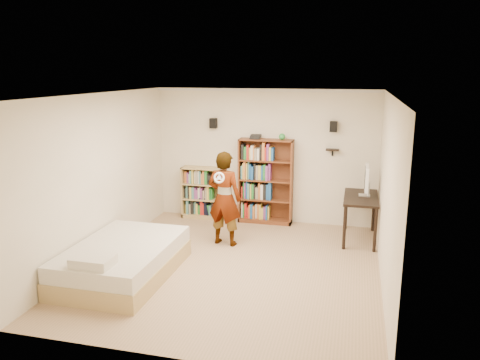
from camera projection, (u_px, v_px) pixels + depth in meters
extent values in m
cube|color=tan|center=(234.00, 267.00, 7.43)|extent=(4.50, 5.00, 0.01)
cube|color=white|center=(265.00, 156.00, 9.48)|extent=(4.50, 0.02, 2.70)
cube|color=white|center=(171.00, 241.00, 4.76)|extent=(4.50, 0.02, 2.70)
cube|color=white|center=(101.00, 177.00, 7.65)|extent=(0.02, 5.00, 2.70)
cube|color=white|center=(387.00, 194.00, 6.59)|extent=(0.02, 5.00, 2.70)
cube|color=white|center=(233.00, 95.00, 6.81)|extent=(4.50, 5.00, 0.02)
cube|color=silver|center=(265.00, 90.00, 9.15)|extent=(4.50, 0.06, 0.06)
cube|color=silver|center=(167.00, 110.00, 4.49)|extent=(4.50, 0.06, 0.06)
cube|color=silver|center=(97.00, 95.00, 7.34)|extent=(0.06, 5.00, 0.06)
cube|color=silver|center=(392.00, 99.00, 6.30)|extent=(0.06, 5.00, 0.06)
cube|color=black|center=(213.00, 123.00, 9.49)|extent=(0.14, 0.12, 0.20)
cube|color=black|center=(333.00, 127.00, 8.92)|extent=(0.14, 0.12, 0.20)
cube|color=black|center=(332.00, 150.00, 9.03)|extent=(0.25, 0.16, 0.02)
imported|color=black|center=(224.00, 198.00, 8.23)|extent=(0.67, 0.49, 1.69)
torus|color=white|center=(219.00, 178.00, 7.83)|extent=(0.19, 0.07, 0.19)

